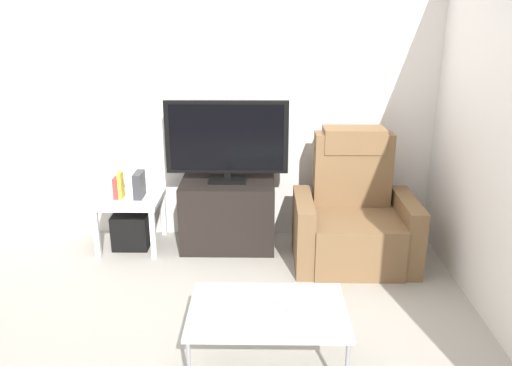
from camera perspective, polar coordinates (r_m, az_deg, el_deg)
name	(u,v)px	position (r m, az deg, el deg)	size (l,w,h in m)	color
ground_plane	(216,293)	(3.97, -4.38, -11.95)	(6.40, 6.40, 0.00)	#9E998E
wall_back	(224,94)	(4.60, -3.56, 9.67)	(6.40, 0.06, 2.60)	silver
wall_side	(495,123)	(3.80, 24.76, 6.03)	(0.06, 4.48, 2.60)	silver
tv_stand	(228,214)	(4.57, -3.08, -3.42)	(0.81, 0.49, 0.60)	black
television	(227,140)	(4.38, -3.22, 4.78)	(1.04, 0.20, 0.70)	black
recliner_armchair	(354,217)	(4.38, 10.65, -3.72)	(0.98, 0.78, 1.08)	brown
side_table	(130,205)	(4.67, -13.62, -2.34)	(0.54, 0.54, 0.46)	white
subwoofer_box	(132,229)	(4.76, -13.41, -4.95)	(0.31, 0.31, 0.31)	black
book_leftmost	(117,188)	(4.62, -15.04, -0.51)	(0.04, 0.11, 0.18)	red
book_middle	(121,185)	(4.60, -14.59, -0.22)	(0.03, 0.10, 0.23)	gold
game_console	(139,185)	(4.59, -12.68, -0.18)	(0.07, 0.20, 0.22)	#333338
coffee_table	(268,313)	(3.06, 1.29, -14.07)	(0.90, 0.60, 0.39)	#B2C6C1
cell_phone	(286,305)	(3.08, 3.31, -13.18)	(0.07, 0.15, 0.01)	#B7B7BC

